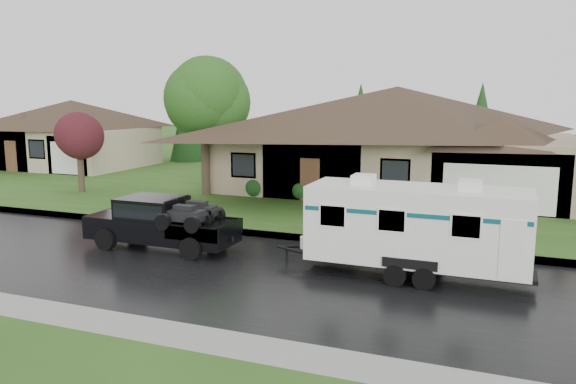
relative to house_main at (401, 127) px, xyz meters
The scene contains 11 objects.
ground 14.48m from the house_main, 99.41° to the right, with size 140.00×140.00×0.00m, color #2B531A.
road 16.40m from the house_main, 98.24° to the right, with size 140.00×8.00×0.01m, color black.
curb 12.32m from the house_main, 101.19° to the right, with size 140.00×0.50×0.15m, color gray.
lawn 4.36m from the house_main, 153.11° to the left, with size 140.00×26.00×0.15m, color #2B531A.
house_main is the anchor object (origin of this frame).
house_far 24.17m from the house_main, behind, with size 10.80×8.64×5.80m.
tree_left_green 10.59m from the house_main, 151.12° to the right, with size 4.23×4.23×7.01m.
tree_red 17.26m from the house_main, 157.22° to the right, with size 2.60×2.60×4.31m.
shrub_row 5.42m from the house_main, 93.69° to the right, with size 13.60×1.00×1.00m.
pickup_truck 15.76m from the house_main, 111.83° to the right, with size 5.32×2.02×1.77m.
travel_trailer 14.87m from the house_main, 78.17° to the right, with size 6.57×2.31×2.95m.
Camera 1 is at (7.55, -16.67, 5.23)m, focal length 35.00 mm.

